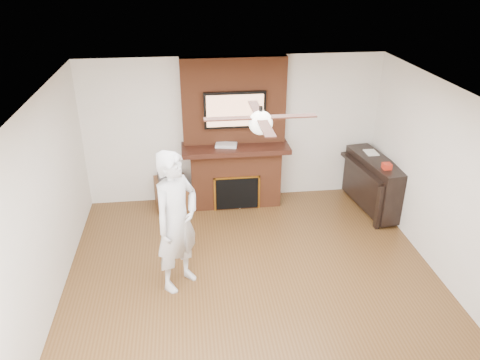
{
  "coord_description": "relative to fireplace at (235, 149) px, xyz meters",
  "views": [
    {
      "loc": [
        -0.79,
        -4.69,
        3.96
      ],
      "look_at": [
        -0.11,
        0.9,
        1.21
      ],
      "focal_mm": 35.0,
      "sensor_mm": 36.0,
      "label": 1
    }
  ],
  "objects": [
    {
      "name": "cable_box",
      "position": [
        -0.15,
        -0.1,
        0.11
      ],
      "size": [
        0.38,
        0.26,
        0.05
      ],
      "primitive_type": "cube",
      "rotation": [
        0.0,
        0.0,
        -0.21
      ],
      "color": "silver",
      "rests_on": "fireplace"
    },
    {
      "name": "candle_orange",
      "position": [
        -0.1,
        -0.23,
        -0.93
      ],
      "size": [
        0.07,
        0.07,
        0.13
      ],
      "primitive_type": "cylinder",
      "color": "#C58217",
      "rests_on": "ground"
    },
    {
      "name": "candle_cream",
      "position": [
        0.05,
        -0.26,
        -0.94
      ],
      "size": [
        0.09,
        0.09,
        0.11
      ],
      "primitive_type": "cylinder",
      "color": "#FAE7C7",
      "rests_on": "ground"
    },
    {
      "name": "piano",
      "position": [
        2.28,
        -0.55,
        -0.5
      ],
      "size": [
        0.7,
        1.44,
        1.01
      ],
      "rotation": [
        0.0,
        0.0,
        0.14
      ],
      "color": "black",
      "rests_on": "ground"
    },
    {
      "name": "tv",
      "position": [
        0.0,
        -0.05,
        0.68
      ],
      "size": [
        1.0,
        0.08,
        0.6
      ],
      "color": "black",
      "rests_on": "fireplace"
    },
    {
      "name": "candle_green",
      "position": [
        -0.05,
        -0.16,
        -0.95
      ],
      "size": [
        0.06,
        0.06,
        0.08
      ],
      "primitive_type": "cylinder",
      "color": "#39712D",
      "rests_on": "ground"
    },
    {
      "name": "person",
      "position": [
        -0.97,
        -2.18,
        -0.05
      ],
      "size": [
        0.81,
        0.82,
        1.89
      ],
      "primitive_type": "imported",
      "rotation": [
        0.0,
        0.0,
        0.81
      ],
      "color": "silver",
      "rests_on": "ground"
    },
    {
      "name": "room_shell",
      "position": [
        0.0,
        -2.55,
        0.25
      ],
      "size": [
        5.36,
        5.86,
        2.86
      ],
      "color": "#503217",
      "rests_on": "ground"
    },
    {
      "name": "fireplace",
      "position": [
        0.0,
        0.0,
        0.0
      ],
      "size": [
        1.78,
        0.64,
        2.5
      ],
      "color": "brown",
      "rests_on": "ground"
    },
    {
      "name": "ceiling_fan",
      "position": [
        -0.0,
        -2.55,
        1.34
      ],
      "size": [
        1.21,
        1.21,
        0.31
      ],
      "color": "black",
      "rests_on": "room_shell"
    },
    {
      "name": "candle_blue",
      "position": [
        0.25,
        -0.25,
        -0.95
      ],
      "size": [
        0.06,
        0.06,
        0.09
      ],
      "primitive_type": "cylinder",
      "color": "#2B5883",
      "rests_on": "ground"
    },
    {
      "name": "side_table",
      "position": [
        -1.1,
        -0.07,
        -0.72
      ],
      "size": [
        0.61,
        0.61,
        0.61
      ],
      "rotation": [
        0.0,
        0.0,
        0.17
      ],
      "color": "#573119",
      "rests_on": "ground"
    }
  ]
}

